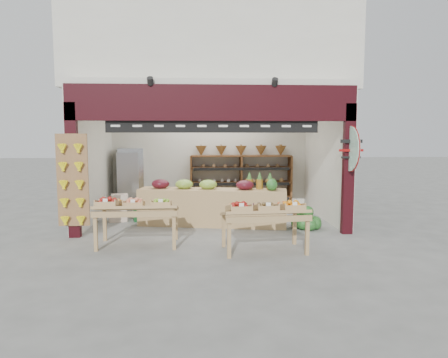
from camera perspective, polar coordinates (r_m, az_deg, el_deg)
ground at (r=9.20m, az=-1.72°, el=-6.44°), size 60.00×60.00×0.00m
shop_structure at (r=10.77m, az=-2.00°, el=16.37°), size 6.36×5.12×5.40m
banana_board at (r=8.24m, az=-20.86°, el=-0.42°), size 0.60×0.15×1.80m
gift_sign at (r=8.38m, az=17.66°, el=4.14°), size 0.04×0.93×0.92m
back_shelving at (r=11.04m, az=2.44°, el=1.40°), size 2.80×0.46×1.75m
refrigerator at (r=11.08m, az=-13.26°, el=-0.05°), size 0.80×0.80×1.69m
cardboard_stack at (r=9.82m, az=-13.47°, el=-4.40°), size 1.02×0.80×0.64m
mid_counter at (r=8.99m, az=-1.77°, el=-3.81°), size 3.35×1.20×1.04m
display_table_left at (r=7.53m, az=-12.96°, el=-3.81°), size 1.49×0.85×0.96m
display_table_right at (r=6.96m, az=5.75°, el=-4.38°), size 1.50×0.91×0.94m
watermelon_pile at (r=8.91m, az=11.72°, el=-5.78°), size 0.68×0.65×0.49m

